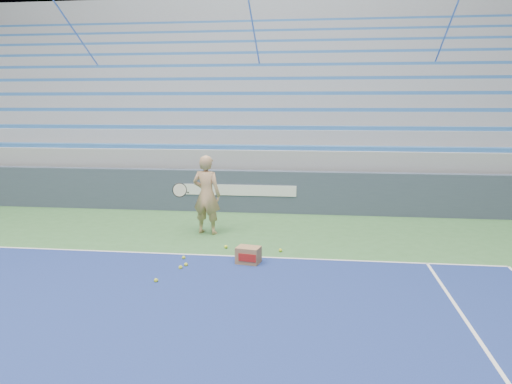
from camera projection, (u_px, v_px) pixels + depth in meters
The scene contains 10 objects.
sponsor_barrier at pixel (236, 191), 13.20m from camera, with size 30.00×0.32×1.10m.
bleachers at pixel (261, 117), 18.47m from camera, with size 31.00×9.15×7.30m.
tennis_player at pixel (206, 195), 10.85m from camera, with size 0.96×0.88×1.73m.
ball_box at pixel (248, 255), 8.89m from camera, with size 0.46×0.39×0.30m.
tennis_ball_0 at pixel (181, 267), 8.59m from camera, with size 0.07×0.07×0.07m, color #CAD82C.
tennis_ball_1 at pixel (226, 247), 9.85m from camera, with size 0.07×0.07×0.07m, color #CAD82C.
tennis_ball_2 at pixel (280, 250), 9.60m from camera, with size 0.07×0.07×0.07m, color #CAD82C.
tennis_ball_3 at pixel (186, 265), 8.74m from camera, with size 0.07×0.07×0.07m, color #CAD82C.
tennis_ball_4 at pixel (184, 258), 9.14m from camera, with size 0.07×0.07×0.07m, color #CAD82C.
tennis_ball_5 at pixel (156, 280), 7.95m from camera, with size 0.07×0.07×0.07m, color #CAD82C.
Camera 1 is at (2.16, 3.05, 2.79)m, focal length 35.00 mm.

